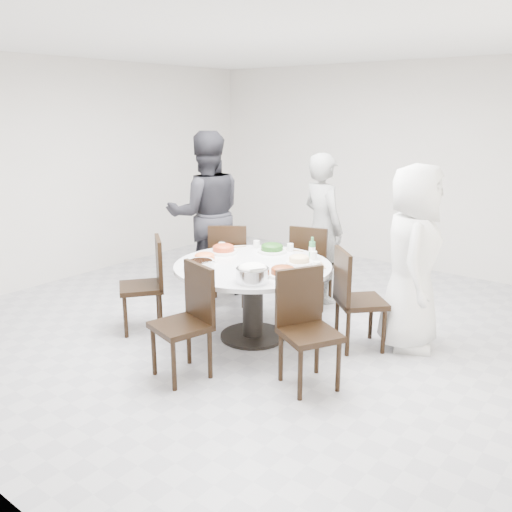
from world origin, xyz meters
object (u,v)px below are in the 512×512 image
Objects in this scene: rice_bowl at (253,275)px; diner_right at (412,258)px; dining_table at (253,301)px; diner_middle at (322,228)px; chair_se at (310,331)px; chair_sw at (141,285)px; chair_s at (181,324)px; diner_left at (206,214)px; chair_ne at (361,299)px; chair_n at (312,265)px; beverage_bottle at (312,248)px; chair_nw at (229,263)px; soup_bowl at (200,265)px.

diner_right is at bearing 52.19° from rice_bowl.
dining_table is 1.45m from diner_middle.
chair_se is 0.55× the size of diner_right.
rice_bowl is (1.34, 0.12, 0.34)m from chair_sw.
chair_s is 0.56× the size of diner_middle.
diner_right is at bearing 128.58° from diner_left.
chair_se is at bearing 135.42° from chair_ne.
chair_n is 0.49× the size of diner_left.
chair_se is at bearing 43.53° from chair_s.
beverage_bottle is (1.32, 1.08, 0.38)m from chair_sw.
chair_sw is (-0.97, -1.66, 0.00)m from chair_n.
diner_right is at bearing 178.07° from diner_middle.
dining_table is at bearing 128.65° from rice_bowl.
diner_left reaches higher than dining_table.
chair_nw is at bearing 132.57° from chair_s.
chair_ne reaches higher than dining_table.
dining_table is 7.04× the size of beverage_bottle.
chair_n reaches higher than soup_bowl.
chair_sw reaches higher than soup_bowl.
beverage_bottle is at bearing 137.64° from diner_middle.
chair_s is at bearing 147.78° from chair_se.
chair_s is 0.49× the size of diner_left.
chair_n is at bearing 120.28° from diner_middle.
chair_nw is (-1.76, 0.14, 0.00)m from chair_ne.
chair_n is 0.95m from chair_nw.
chair_nw is 1.81m from chair_s.
diner_middle is at bearing 101.39° from chair_sw.
chair_se is at bearing -26.15° from dining_table.
chair_se is 0.56× the size of diner_middle.
chair_nw is 0.49× the size of diner_left.
diner_middle is (-0.07, 1.36, 0.48)m from dining_table.
chair_ne is 0.60m from diner_right.
chair_s is 0.73m from rice_bowl.
chair_n reaches higher than dining_table.
chair_se reaches higher than rice_bowl.
chair_nw and chair_se have the same top height.
diner_middle is at bearing 42.32° from diner_right.
rice_bowl is (-0.62, 0.05, 0.34)m from chair_se.
chair_se is (0.03, -0.92, 0.00)m from chair_ne.
chair_ne is 0.56× the size of diner_middle.
diner_left is (-0.29, 1.27, 0.49)m from chair_sw.
chair_nw is 1.00× the size of chair_sw.
chair_ne is 2.17m from chair_sw.
diner_right reaches higher than beverage_bottle.
dining_table is 1.58× the size of chair_ne.
chair_nw is 1.15m from diner_middle.
soup_bowl is at bearing 132.95° from chair_s.
chair_ne is 4.46× the size of beverage_bottle.
chair_s reaches higher than dining_table.
soup_bowl is at bearing 79.14° from chair_ne.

